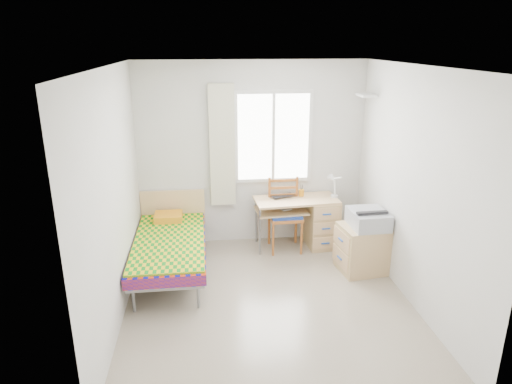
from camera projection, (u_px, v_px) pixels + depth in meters
The scene contains 17 objects.
floor at pixel (268, 302), 5.21m from camera, with size 3.50×3.50×0.00m, color #BCAD93.
ceiling at pixel (271, 66), 4.39m from camera, with size 3.50×3.50×0.00m, color white.
wall_back at pixel (252, 155), 6.45m from camera, with size 3.20×3.20×0.00m, color silver.
wall_left at pixel (114, 200), 4.63m from camera, with size 3.50×3.50×0.00m, color silver.
wall_right at pixel (414, 189), 4.98m from camera, with size 3.50×3.50×0.00m, color silver.
window at pixel (273, 137), 6.38m from camera, with size 1.10×0.04×1.30m.
curtain at pixel (222, 146), 6.29m from camera, with size 0.35×0.05×1.70m, color beige.
floating_shelf at pixel (367, 95), 6.02m from camera, with size 0.20×0.32×0.03m, color white.
bed at pixel (170, 243), 5.79m from camera, with size 0.90×1.90×0.82m.
desk at pixel (316, 220), 6.53m from camera, with size 1.19×0.61×0.72m.
chair at pixel (285, 210), 6.40m from camera, with size 0.45×0.45×1.02m.
cabinet at pixel (362, 249), 5.83m from camera, with size 0.63×0.57×0.61m.
printer at pixel (368, 218), 5.70m from camera, with size 0.46×0.52×0.22m.
laptop at pixel (285, 197), 6.43m from camera, with size 0.34×0.22×0.03m, color black.
pen_cup at pixel (301, 193), 6.50m from camera, with size 0.08×0.08×0.10m, color #F2A41A.
task_lamp at pixel (333, 183), 6.28m from camera, with size 0.22×0.32×0.40m.
book at pixel (279, 209), 6.40m from camera, with size 0.15×0.20×0.02m, color gray.
Camera 1 is at (-0.66, -4.50, 2.84)m, focal length 32.00 mm.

